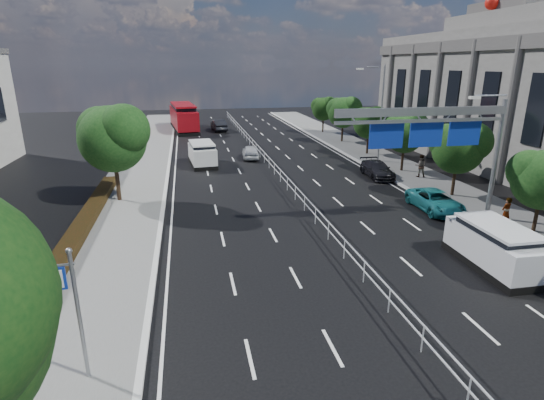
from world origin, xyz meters
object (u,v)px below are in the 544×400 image
object	(u,v)px
pedestrian_b	(420,166)
toilet_sign	(58,295)
parked_car_dark	(377,169)
pedestrian_a	(506,212)
silver_minivan	(495,247)
parked_car_teal	(435,201)
white_minivan	(202,154)
near_car_dark	(219,125)
near_car_silver	(251,152)
red_bus	(183,116)
overhead_gantry	(440,129)

from	to	relation	value
pedestrian_b	toilet_sign	bearing A→B (deg)	59.72
parked_car_dark	pedestrian_a	distance (m)	12.68
silver_minivan	pedestrian_a	size ratio (longest dim) A/B	2.86
parked_car_teal	white_minivan	bearing A→B (deg)	132.75
parked_car_dark	near_car_dark	bearing A→B (deg)	114.28
near_car_silver	near_car_dark	distance (m)	19.16
toilet_sign	parked_car_dark	bearing A→B (deg)	47.14
white_minivan	silver_minivan	size ratio (longest dim) A/B	1.01
red_bus	near_car_silver	world-z (taller)	red_bus
red_bus	parked_car_dark	size ratio (longest dim) A/B	2.77
toilet_sign	silver_minivan	size ratio (longest dim) A/B	0.85
red_bus	near_car_dark	bearing A→B (deg)	-27.27
near_car_silver	pedestrian_b	xyz separation A→B (m)	(12.55, -10.55, 0.40)
toilet_sign	near_car_dark	size ratio (longest dim) A/B	0.91
red_bus	pedestrian_b	distance (m)	36.84
pedestrian_b	pedestrian_a	bearing A→B (deg)	102.75
red_bus	pedestrian_a	bearing A→B (deg)	-73.40
near_car_silver	white_minivan	bearing A→B (deg)	28.40
white_minivan	near_car_dark	size ratio (longest dim) A/B	1.07
parked_car_teal	pedestrian_b	distance (m)	8.29
toilet_sign	parked_car_teal	distance (m)	22.80
pedestrian_a	pedestrian_b	size ratio (longest dim) A/B	0.96
red_bus	near_car_dark	world-z (taller)	red_bus
overhead_gantry	parked_car_teal	size ratio (longest dim) A/B	2.18
parked_car_teal	parked_car_dark	size ratio (longest dim) A/B	1.04
near_car_silver	near_car_dark	bearing A→B (deg)	-79.26
parked_car_dark	overhead_gantry	bearing A→B (deg)	-95.06
parked_car_dark	pedestrian_b	distance (m)	3.47
overhead_gantry	parked_car_dark	bearing A→B (deg)	81.70
toilet_sign	white_minivan	distance (m)	28.65
red_bus	near_car_dark	size ratio (longest dim) A/B	2.61
pedestrian_a	overhead_gantry	bearing A→B (deg)	-40.13
parked_car_dark	pedestrian_b	bearing A→B (deg)	-15.97
near_car_dark	silver_minivan	world-z (taller)	silver_minivan
toilet_sign	pedestrian_a	world-z (taller)	toilet_sign
near_car_dark	pedestrian_b	bearing A→B (deg)	110.07
near_car_silver	silver_minivan	xyz separation A→B (m)	(7.50, -25.99, 0.37)
toilet_sign	pedestrian_b	bearing A→B (deg)	41.07
toilet_sign	pedestrian_b	size ratio (longest dim) A/B	2.34
near_car_dark	pedestrian_b	world-z (taller)	pedestrian_b
white_minivan	near_car_silver	bearing A→B (deg)	17.57
silver_minivan	near_car_dark	bearing A→B (deg)	102.50
white_minivan	parked_car_dark	distance (m)	15.99
near_car_dark	parked_car_teal	xyz separation A→B (m)	(10.97, -37.25, -0.14)
overhead_gantry	parked_car_dark	size ratio (longest dim) A/B	2.27
red_bus	parked_car_dark	bearing A→B (deg)	-68.56
overhead_gantry	white_minivan	size ratio (longest dim) A/B	1.99
near_car_silver	parked_car_dark	xyz separation A→B (m)	(9.30, -9.42, -0.01)
toilet_sign	overhead_gantry	world-z (taller)	overhead_gantry
toilet_sign	near_car_silver	world-z (taller)	toilet_sign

